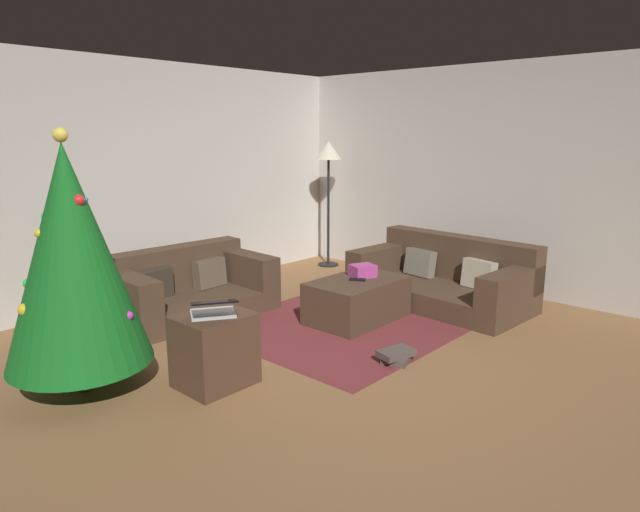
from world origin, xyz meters
The scene contains 14 objects.
ground_plane centered at (0.00, 0.00, 0.00)m, with size 6.40×6.40×0.00m, color brown.
rear_partition centered at (0.00, 3.14, 1.30)m, with size 6.40×0.12×2.60m, color beige.
corner_partition centered at (3.14, 0.00, 1.30)m, with size 0.12×6.40×2.60m, color beige.
couch_left centered at (0.14, 2.25, 0.26)m, with size 1.65×1.01×0.66m.
couch_right centered at (2.26, 0.47, 0.26)m, with size 1.09×1.94×0.71m.
ottoman centered at (1.14, 0.80, 0.21)m, with size 0.98×0.63×0.41m, color #473323.
gift_box centered at (1.27, 0.84, 0.47)m, with size 0.23×0.19×0.12m, color #B23F8C.
tv_remote centered at (1.12, 0.78, 0.42)m, with size 0.05×0.16×0.02m, color black.
christmas_tree centered at (-1.41, 1.30, 1.00)m, with size 1.00×1.00×1.87m.
side_table centered at (-0.71, 0.66, 0.27)m, with size 0.52×0.44×0.54m, color #4C3323.
laptop centered at (-0.74, 0.62, 0.60)m, with size 0.47×0.50×0.17m.
book_stack centered at (0.53, -0.10, 0.06)m, with size 0.33×0.26×0.11m.
corner_lamp centered at (2.71, 2.57, 1.46)m, with size 0.36×0.36×1.71m.
area_rug centered at (1.14, 0.80, 0.00)m, with size 2.60×2.00×0.01m, color maroon.
Camera 1 is at (-3.05, -2.50, 1.83)m, focal length 31.44 mm.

